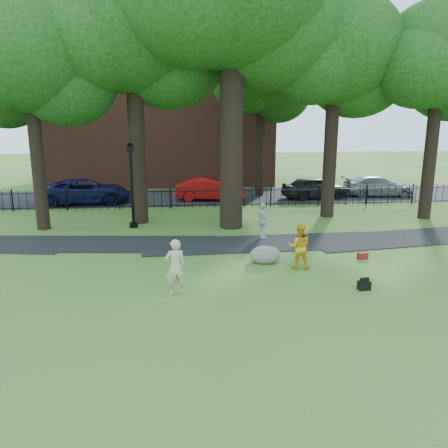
{
  "coord_description": "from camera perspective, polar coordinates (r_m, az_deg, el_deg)",
  "views": [
    {
      "loc": [
        -2.4,
        -13.62,
        5.03
      ],
      "look_at": [
        -0.84,
        2.0,
        1.34
      ],
      "focal_mm": 35.0,
      "sensor_mm": 36.0,
      "label": 1
    }
  ],
  "objects": [
    {
      "name": "boulder",
      "position": [
        16.05,
        5.43,
        -3.85
      ],
      "size": [
        1.39,
        1.23,
        0.67
      ],
      "primitive_type": "ellipsoid",
      "rotation": [
        0.0,
        0.0,
        0.39
      ],
      "color": "#5D5B4D",
      "rests_on": "ground"
    },
    {
      "name": "man",
      "position": [
        15.43,
        9.79,
        -2.9
      ],
      "size": [
        0.88,
        0.74,
        1.59
      ],
      "primitive_type": "imported",
      "rotation": [
        0.0,
        0.0,
        2.94
      ],
      "color": "orange",
      "rests_on": "ground"
    },
    {
      "name": "navy_van",
      "position": [
        28.75,
        -17.6,
        4.09
      ],
      "size": [
        5.8,
        3.12,
        1.55
      ],
      "primitive_type": "imported",
      "rotation": [
        0.0,
        0.0,
        1.67
      ],
      "color": "#0C123E",
      "rests_on": "ground"
    },
    {
      "name": "pedestrian",
      "position": [
        19.14,
        5.05,
        0.37
      ],
      "size": [
        0.42,
        0.94,
        1.58
      ],
      "primitive_type": "imported",
      "rotation": [
        0.0,
        0.0,
        1.61
      ],
      "color": "silver",
      "rests_on": "ground"
    },
    {
      "name": "backpack",
      "position": [
        14.16,
        17.82,
        -7.65
      ],
      "size": [
        0.39,
        0.27,
        0.28
      ],
      "primitive_type": "cube",
      "rotation": [
        0.0,
        0.0,
        0.12
      ],
      "color": "black",
      "rests_on": "ground"
    },
    {
      "name": "iron_fence",
      "position": [
        26.11,
        -0.34,
        3.46
      ],
      "size": [
        44.0,
        0.04,
        1.2
      ],
      "color": "black",
      "rests_on": "ground"
    },
    {
      "name": "brick_building",
      "position": [
        37.67,
        -8.39,
        14.56
      ],
      "size": [
        18.0,
        8.0,
        12.0
      ],
      "primitive_type": "cube",
      "color": "brown",
      "rests_on": "ground"
    },
    {
      "name": "silver_car",
      "position": [
        32.07,
        19.47,
        4.69
      ],
      "size": [
        4.9,
        2.31,
        1.38
      ],
      "primitive_type": "imported",
      "rotation": [
        0.0,
        0.0,
        1.49
      ],
      "color": "gray",
      "rests_on": "ground"
    },
    {
      "name": "lamppost",
      "position": [
        21.36,
        -11.94,
        4.82
      ],
      "size": [
        0.41,
        0.41,
        4.11
      ],
      "rotation": [
        0.0,
        0.0,
        -0.14
      ],
      "color": "black",
      "rests_on": "ground"
    },
    {
      "name": "tree_row",
      "position": [
        22.44,
        1.97,
        21.22
      ],
      "size": [
        26.82,
        7.96,
        12.42
      ],
      "color": "black",
      "rests_on": "ground"
    },
    {
      "name": "big_tree",
      "position": [
        21.49,
        1.39,
        26.98
      ],
      "size": [
        10.08,
        8.61,
        14.37
      ],
      "color": "black",
      "rests_on": "ground"
    },
    {
      "name": "street",
      "position": [
        30.14,
        -1.05,
        3.61
      ],
      "size": [
        80.0,
        7.0,
        0.02
      ],
      "primitive_type": "cube",
      "color": "black",
      "rests_on": "ground"
    },
    {
      "name": "footpath",
      "position": [
        18.54,
        5.09,
        -2.57
      ],
      "size": [
        36.07,
        3.85,
        0.03
      ],
      "primitive_type": "cube",
      "rotation": [
        0.0,
        0.0,
        0.03
      ],
      "color": "black",
      "rests_on": "ground"
    },
    {
      "name": "ground",
      "position": [
        14.72,
        4.07,
        -6.79
      ],
      "size": [
        120.0,
        120.0,
        0.0
      ],
      "primitive_type": "plane",
      "color": "#3D6B25",
      "rests_on": "ground"
    },
    {
      "name": "woman",
      "position": [
        13.01,
        -6.37,
        -5.6
      ],
      "size": [
        0.68,
        0.51,
        1.7
      ],
      "primitive_type": "imported",
      "rotation": [
        0.0,
        0.0,
        3.32
      ],
      "color": "#C4B387",
      "rests_on": "ground"
    },
    {
      "name": "red_sedan",
      "position": [
        28.56,
        -1.8,
        4.57
      ],
      "size": [
        4.61,
        1.98,
        1.48
      ],
      "primitive_type": "imported",
      "rotation": [
        0.0,
        0.0,
        1.48
      ],
      "color": "#B00D0D",
      "rests_on": "ground"
    },
    {
      "name": "red_bag",
      "position": [
        17.23,
        17.65,
        -3.97
      ],
      "size": [
        0.41,
        0.32,
        0.25
      ],
      "primitive_type": "cube",
      "rotation": [
        0.0,
        0.0,
        0.28
      ],
      "color": "maroon",
      "rests_on": "ground"
    },
    {
      "name": "grey_car",
      "position": [
        29.87,
        11.77,
        4.69
      ],
      "size": [
        4.55,
        2.35,
        1.48
      ],
      "primitive_type": "imported",
      "rotation": [
        0.0,
        0.0,
        1.71
      ],
      "color": "black",
      "rests_on": "ground"
    }
  ]
}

